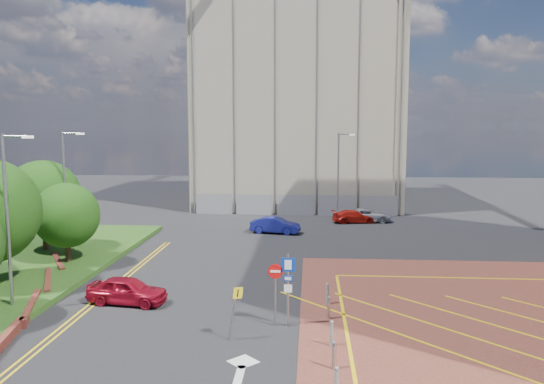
# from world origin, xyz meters

# --- Properties ---
(ground) EXTENTS (140.00, 140.00, 0.00)m
(ground) POSITION_xyz_m (0.00, 0.00, 0.00)
(ground) COLOR black
(ground) RESTS_ON ground
(retaining_wall) EXTENTS (6.06, 20.33, 0.40)m
(retaining_wall) POSITION_xyz_m (-11.80, 2.00, 0.20)
(retaining_wall) COLOR maroon
(retaining_wall) RESTS_ON ground
(tree_c) EXTENTS (4.00, 4.00, 4.90)m
(tree_c) POSITION_xyz_m (-13.50, 10.00, 3.19)
(tree_c) COLOR #3D2B1C
(tree_c) RESTS_ON grass_bed
(tree_d) EXTENTS (5.00, 5.00, 6.08)m
(tree_d) POSITION_xyz_m (-16.50, 13.00, 3.87)
(tree_d) COLOR #3D2B1C
(tree_d) RESTS_ON grass_bed
(lamp_left_near) EXTENTS (1.53, 0.16, 8.00)m
(lamp_left_near) POSITION_xyz_m (-12.42, 2.00, 4.66)
(lamp_left_near) COLOR #9EA0A8
(lamp_left_near) RESTS_ON grass_bed
(lamp_left_far) EXTENTS (1.53, 0.16, 8.00)m
(lamp_left_far) POSITION_xyz_m (-14.42, 12.00, 4.66)
(lamp_left_far) COLOR #9EA0A8
(lamp_left_far) RESTS_ON grass_bed
(lamp_back) EXTENTS (1.53, 0.16, 8.00)m
(lamp_back) POSITION_xyz_m (4.08, 28.00, 4.36)
(lamp_back) COLOR #9EA0A8
(lamp_back) RESTS_ON ground
(sign_cluster) EXTENTS (1.17, 0.12, 3.20)m
(sign_cluster) POSITION_xyz_m (0.30, 0.98, 1.95)
(sign_cluster) COLOR #9EA0A8
(sign_cluster) RESTS_ON ground
(warning_sign) EXTENTS (0.62, 0.39, 2.25)m
(warning_sign) POSITION_xyz_m (-1.58, -0.70, 1.43)
(warning_sign) COLOR #9EA0A8
(warning_sign) RESTS_ON ground
(bollard_row) EXTENTS (0.14, 11.14, 0.90)m
(bollard_row) POSITION_xyz_m (2.30, -1.67, 0.47)
(bollard_row) COLOR #9EA0A8
(bollard_row) RESTS_ON forecourt
(construction_building) EXTENTS (21.20, 19.20, 22.00)m
(construction_building) POSITION_xyz_m (0.00, 40.00, 11.00)
(construction_building) COLOR #AEA58F
(construction_building) RESTS_ON ground
(construction_fence) EXTENTS (21.60, 0.06, 2.00)m
(construction_fence) POSITION_xyz_m (1.00, 30.00, 1.00)
(construction_fence) COLOR gray
(construction_fence) RESTS_ON ground
(car_red_left) EXTENTS (4.07, 2.07, 1.33)m
(car_red_left) POSITION_xyz_m (-7.47, 3.42, 0.66)
(car_red_left) COLOR maroon
(car_red_left) RESTS_ON ground
(car_blue_back) EXTENTS (4.17, 2.11, 1.31)m
(car_blue_back) POSITION_xyz_m (-1.38, 21.06, 0.66)
(car_blue_back) COLOR navy
(car_blue_back) RESTS_ON ground
(car_red_back) EXTENTS (4.14, 2.28, 1.14)m
(car_red_back) POSITION_xyz_m (5.41, 26.30, 0.57)
(car_red_back) COLOR #B6170F
(car_red_back) RESTS_ON ground
(car_silver_back) EXTENTS (4.48, 2.23, 1.22)m
(car_silver_back) POSITION_xyz_m (6.56, 26.81, 0.61)
(car_silver_back) COLOR silver
(car_silver_back) RESTS_ON ground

